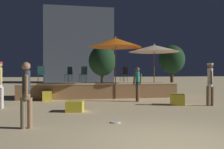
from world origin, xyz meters
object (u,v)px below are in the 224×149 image
patio_umbrella_0 (115,43)px  cube_seat_2 (47,96)px  person_1 (26,93)px  bistro_chair_0 (84,73)px  bistro_chair_1 (69,73)px  background_tree_1 (172,60)px  cube_seat_1 (177,99)px  person_3 (137,83)px  background_tree_0 (102,61)px  frisbee_disc (116,122)px  bistro_chair_2 (41,73)px  cube_seat_0 (75,106)px  patio_umbrella_1 (154,49)px  bistro_chair_3 (125,73)px  person_2 (210,81)px

patio_umbrella_0 → cube_seat_2: size_ratio=6.84×
person_1 → bistro_chair_0: bearing=-114.9°
cube_seat_2 → bistro_chair_1: 2.82m
background_tree_1 → cube_seat_2: bearing=-140.9°
cube_seat_1 → bistro_chair_0: size_ratio=0.85×
person_3 → background_tree_0: background_tree_0 is taller
frisbee_disc → cube_seat_1: bearing=43.4°
bistro_chair_0 → frisbee_disc: bistro_chair_0 is taller
bistro_chair_2 → bistro_chair_0: bearing=4.1°
cube_seat_2 → bistro_chair_1: size_ratio=0.54×
cube_seat_0 → frisbee_disc: cube_seat_0 is taller
patio_umbrella_1 → bistro_chair_0: bearing=171.7°
cube_seat_2 → person_1: (-0.09, -6.05, 0.68)m
bistro_chair_3 → frisbee_disc: bistro_chair_3 is taller
person_3 → background_tree_1: (6.04, 9.52, 1.64)m
cube_seat_1 → person_1: person_1 is taller
patio_umbrella_0 → bistro_chair_1: (-2.39, 2.05, -1.60)m
person_3 → frisbee_disc: person_3 is taller
patio_umbrella_0 → background_tree_0: size_ratio=0.88×
patio_umbrella_0 → bistro_chair_2: (-3.89, 0.67, -1.60)m
person_2 → frisbee_disc: bearing=-135.1°
patio_umbrella_0 → background_tree_0: bearing=85.9°
cube_seat_1 → bistro_chair_1: size_ratio=0.85×
patio_umbrella_0 → bistro_chair_0: patio_umbrella_0 is taller
bistro_chair_0 → bistro_chair_3: same height
bistro_chair_1 → frisbee_disc: size_ratio=3.40×
person_3 → frisbee_disc: (-2.04, -4.71, -0.87)m
cube_seat_0 → cube_seat_1: (4.47, 1.00, 0.04)m
patio_umbrella_0 → background_tree_0: 9.42m
person_1 → background_tree_0: size_ratio=0.45×
bistro_chair_1 → background_tree_1: bearing=70.2°
bistro_chair_3 → bistro_chair_1: bearing=-136.3°
cube_seat_1 → background_tree_0: bearing=97.1°
patio_umbrella_0 → bistro_chair_2: size_ratio=3.68×
person_1 → background_tree_0: bearing=-114.9°
patio_umbrella_1 → bistro_chair_0: patio_umbrella_1 is taller
bistro_chair_3 → person_2: bearing=-13.8°
patio_umbrella_0 → frisbee_disc: bearing=-101.4°
cube_seat_1 → bistro_chair_0: (-3.81, 3.81, 1.15)m
bistro_chair_2 → background_tree_0: (4.57, 8.70, 1.01)m
patio_umbrella_1 → frisbee_disc: (-3.53, -6.46, -2.73)m
patio_umbrella_0 → cube_seat_0: size_ratio=4.72×
bistro_chair_1 → bistro_chair_0: bearing=-17.2°
cube_seat_2 → bistro_chair_2: size_ratio=0.54×
person_3 → bistro_chair_1: 4.70m
patio_umbrella_0 → person_3: (0.82, -1.35, -2.10)m
cube_seat_0 → bistro_chair_3: (3.19, 5.53, 1.19)m
person_1 → person_2: size_ratio=0.93×
background_tree_0 → patio_umbrella_1: bearing=-79.7°
patio_umbrella_1 → cube_seat_2: size_ratio=6.25×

